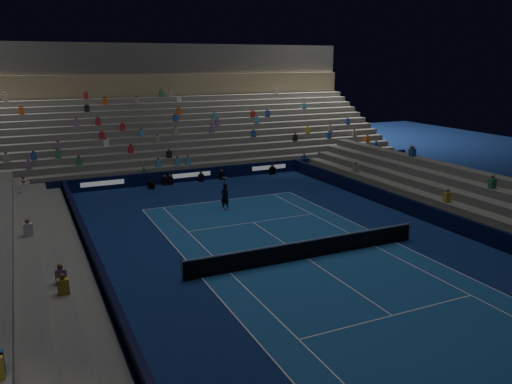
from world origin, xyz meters
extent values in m
plane|color=navy|center=(0.00, 0.00, 0.00)|extent=(90.00, 90.00, 0.00)
cube|color=#194C8C|center=(0.00, 0.00, 0.01)|extent=(10.97, 23.77, 0.01)
cube|color=black|center=(0.00, 18.50, 0.50)|extent=(44.00, 0.25, 1.00)
cube|color=black|center=(9.70, 0.00, 0.50)|extent=(0.25, 37.00, 1.00)
cube|color=black|center=(-9.70, 0.00, 0.50)|extent=(0.25, 37.00, 1.00)
cube|color=slate|center=(0.00, 19.50, 0.25)|extent=(44.00, 1.00, 0.50)
cube|color=slate|center=(0.00, 20.50, 0.50)|extent=(44.00, 1.00, 1.00)
cube|color=slate|center=(0.00, 21.50, 0.75)|extent=(44.00, 1.00, 1.50)
cube|color=slate|center=(0.00, 22.50, 1.00)|extent=(44.00, 1.00, 2.00)
cube|color=slate|center=(0.00, 23.50, 1.25)|extent=(44.00, 1.00, 2.50)
cube|color=slate|center=(0.00, 24.50, 1.50)|extent=(44.00, 1.00, 3.00)
cube|color=slate|center=(0.00, 25.50, 1.75)|extent=(44.00, 1.00, 3.50)
cube|color=slate|center=(0.00, 26.50, 2.00)|extent=(44.00, 1.00, 4.00)
cube|color=slate|center=(0.00, 27.50, 2.25)|extent=(44.00, 1.00, 4.50)
cube|color=slate|center=(0.00, 28.50, 2.50)|extent=(44.00, 1.00, 5.00)
cube|color=slate|center=(0.00, 29.50, 2.75)|extent=(44.00, 1.00, 5.50)
cube|color=slate|center=(0.00, 30.50, 3.00)|extent=(44.00, 1.00, 6.00)
cube|color=#8F7D58|center=(0.00, 31.60, 7.10)|extent=(44.00, 0.60, 2.20)
cube|color=#474744|center=(0.00, 33.00, 9.70)|extent=(44.00, 2.40, 3.00)
cube|color=#63635F|center=(10.50, 0.00, 0.25)|extent=(1.00, 37.00, 0.50)
cube|color=#63635F|center=(11.50, 0.00, 0.50)|extent=(1.00, 37.00, 1.00)
cube|color=#63635F|center=(12.50, 0.00, 0.75)|extent=(1.00, 37.00, 1.50)
cube|color=#63635F|center=(13.50, 0.00, 1.00)|extent=(1.00, 37.00, 2.00)
cube|color=slate|center=(-10.50, 0.00, 0.25)|extent=(1.00, 37.00, 0.50)
cube|color=slate|center=(-11.50, 0.00, 0.50)|extent=(1.00, 37.00, 1.00)
cube|color=slate|center=(-12.50, 0.00, 0.75)|extent=(1.00, 37.00, 1.50)
cube|color=slate|center=(-13.50, 0.00, 1.00)|extent=(1.00, 37.00, 2.00)
cylinder|color=#B2B2B7|center=(-6.40, 0.00, 0.55)|extent=(0.10, 0.10, 1.10)
cylinder|color=#B2B2B7|center=(6.40, 0.00, 0.55)|extent=(0.10, 0.10, 1.10)
cube|color=black|center=(0.00, 0.00, 0.45)|extent=(12.80, 0.03, 0.90)
cube|color=white|center=(0.00, 0.00, 0.94)|extent=(12.80, 0.04, 0.08)
imported|color=black|center=(-0.54, 9.70, 0.89)|extent=(0.74, 0.59, 1.78)
cube|color=black|center=(-3.57, 17.41, 0.27)|extent=(0.48, 0.56, 0.55)
cylinder|color=black|center=(-3.57, 16.98, 0.44)|extent=(0.21, 0.37, 0.16)
camera|label=1|loc=(-12.18, -20.18, 9.46)|focal=35.63mm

